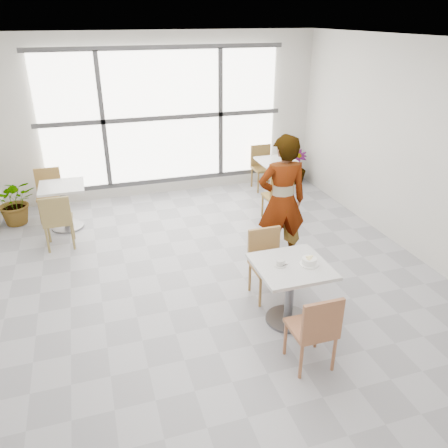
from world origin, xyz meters
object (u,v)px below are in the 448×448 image
object	(u,v)px
bg_chair_left_far	(49,190)
person	(282,201)
bg_chair_left_near	(57,218)
plant_right	(297,167)
plant_left	(15,201)
chair_far	(267,258)
bg_chair_right_near	(279,194)
bg_chair_right_far	(262,164)
bg_table_right	(277,173)
chair_near	(316,327)
coffee_cup	(280,263)
oatmeal_bowl	(309,261)
bg_table_left	(64,201)
main_table	(290,282)

from	to	relation	value
bg_chair_left_far	person	bearing A→B (deg)	-39.55
bg_chair_left_near	plant_right	distance (m)	4.95
bg_chair_left_near	plant_left	xyz separation A→B (m)	(-0.71, 1.16, -0.10)
chair_far	plant_right	size ratio (longest dim) A/B	1.25
bg_chair_right_near	plant_right	size ratio (longest dim) A/B	1.25
chair_far	bg_chair_left_far	xyz separation A→B (m)	(-2.67, 3.30, 0.00)
bg_chair_right_far	plant_left	size ratio (longest dim) A/B	1.08
person	bg_chair_left_far	bearing A→B (deg)	-33.65
bg_chair_left_far	plant_right	distance (m)	4.86
bg_chair_left_far	bg_table_right	bearing A→B (deg)	-4.51
chair_near	plant_right	world-z (taller)	chair_near
coffee_cup	bg_chair_right_far	distance (m)	4.42
coffee_cup	oatmeal_bowl	bearing A→B (deg)	-13.03
chair_near	bg_chair_right_near	xyz separation A→B (m)	(1.09, 3.32, 0.00)
chair_near	bg_table_left	distance (m)	4.79
oatmeal_bowl	plant_right	xyz separation A→B (m)	(1.96, 4.27, -0.45)
bg_chair_left_far	bg_chair_right_near	world-z (taller)	same
oatmeal_bowl	bg_chair_left_near	size ratio (longest dim) A/B	0.24
bg_chair_right_far	plant_right	size ratio (longest dim) A/B	1.25
main_table	plant_left	bearing A→B (deg)	130.43
oatmeal_bowl	bg_chair_right_near	bearing A→B (deg)	72.75
bg_chair_right_near	chair_far	bearing A→B (deg)	62.13
main_table	coffee_cup	bearing A→B (deg)	171.21
main_table	bg_chair_right_far	world-z (taller)	bg_chair_right_far
bg_table_left	plant_left	size ratio (longest dim) A/B	0.93
plant_left	bg_table_right	bearing A→B (deg)	-2.83
main_table	bg_table_right	size ratio (longest dim) A/B	1.07
chair_near	plant_left	distance (m)	5.58
bg_chair_left_near	bg_table_left	bearing A→B (deg)	-96.25
chair_far	bg_chair_left_near	bearing A→B (deg)	140.88
chair_near	bg_chair_left_near	size ratio (longest dim) A/B	1.00
chair_near	person	distance (m)	2.19
main_table	bg_table_left	bearing A→B (deg)	126.00
bg_chair_left_near	chair_far	bearing A→B (deg)	140.88
main_table	chair_near	size ratio (longest dim) A/B	0.92
oatmeal_bowl	person	size ratio (longest dim) A/B	0.11
bg_chair_left_near	bg_chair_right_far	xyz separation A→B (m)	(3.89, 1.52, 0.00)
bg_chair_right_near	plant_right	distance (m)	2.04
bg_table_left	bg_chair_right_far	distance (m)	3.89
main_table	bg_chair_right_far	bearing A→B (deg)	72.13
coffee_cup	plant_left	distance (m)	4.94
main_table	bg_table_right	bearing A→B (deg)	68.58
main_table	bg_chair_left_near	size ratio (longest dim) A/B	0.92
chair_far	bg_chair_right_near	size ratio (longest dim) A/B	1.00
bg_table_right	bg_chair_left_near	bearing A→B (deg)	-166.73
chair_near	plant_right	bearing A→B (deg)	-114.15
bg_chair_left_far	bg_chair_right_near	bearing A→B (deg)	-20.27
oatmeal_bowl	bg_chair_right_far	world-z (taller)	bg_chair_right_far
coffee_cup	person	world-z (taller)	person
bg_chair_right_near	bg_table_right	bearing A→B (deg)	-111.86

